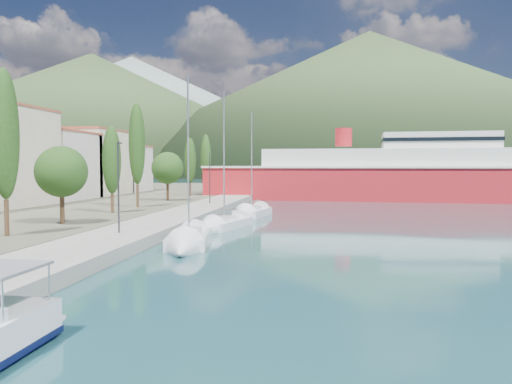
# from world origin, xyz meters

# --- Properties ---
(ground) EXTENTS (1400.00, 1400.00, 0.00)m
(ground) POSITION_xyz_m (0.00, 120.00, 0.00)
(ground) COLOR #1C464C
(quay) EXTENTS (5.00, 88.00, 0.80)m
(quay) POSITION_xyz_m (-9.00, 26.00, 0.40)
(quay) COLOR gray
(quay) RESTS_ON ground
(hills_far) EXTENTS (1480.00, 900.00, 180.00)m
(hills_far) POSITION_xyz_m (138.59, 618.73, 77.39)
(hills_far) COLOR gray
(hills_far) RESTS_ON ground
(hills_near) EXTENTS (1010.00, 520.00, 115.00)m
(hills_near) POSITION_xyz_m (98.04, 372.50, 49.18)
(hills_near) COLOR #334A27
(hills_near) RESTS_ON ground
(town_buildings) EXTENTS (9.20, 69.20, 11.30)m
(town_buildings) POSITION_xyz_m (-32.00, 36.91, 5.57)
(town_buildings) COLOR beige
(town_buildings) RESTS_ON land_strip
(tree_row) EXTENTS (4.20, 65.36, 11.49)m
(tree_row) POSITION_xyz_m (-15.86, 31.22, 5.91)
(tree_row) COLOR #47301E
(tree_row) RESTS_ON land_strip
(lamp_posts) EXTENTS (0.15, 45.28, 6.06)m
(lamp_posts) POSITION_xyz_m (-9.00, 14.90, 4.08)
(lamp_posts) COLOR #2D2D33
(lamp_posts) RESTS_ON quay
(sailboat_near) EXTENTS (3.84, 8.79, 12.21)m
(sailboat_near) POSITION_xyz_m (-4.00, 10.64, 0.33)
(sailboat_near) COLOR silver
(sailboat_near) RESTS_ON ground
(sailboat_mid) EXTENTS (4.26, 8.92, 12.42)m
(sailboat_mid) POSITION_xyz_m (-4.17, 19.97, 0.30)
(sailboat_mid) COLOR silver
(sailboat_mid) RESTS_ON ground
(sailboat_far) EXTENTS (3.89, 8.32, 11.77)m
(sailboat_far) POSITION_xyz_m (-3.15, 30.04, 0.33)
(sailboat_far) COLOR silver
(sailboat_far) RESTS_ON ground
(ferry) EXTENTS (60.31, 16.46, 11.84)m
(ferry) POSITION_xyz_m (15.98, 60.33, 3.60)
(ferry) COLOR red
(ferry) RESTS_ON ground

